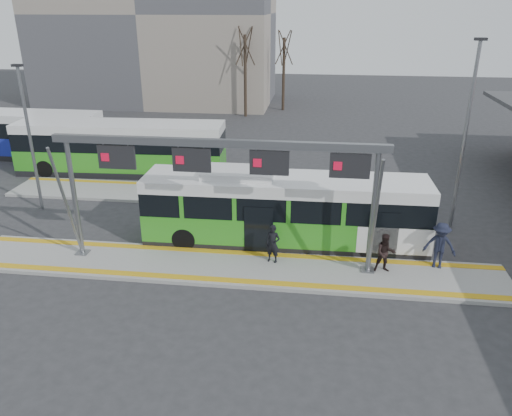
% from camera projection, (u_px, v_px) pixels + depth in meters
% --- Properties ---
extents(ground, '(120.00, 120.00, 0.00)m').
position_uv_depth(ground, '(231.00, 269.00, 20.40)').
color(ground, '#2D2D30').
rests_on(ground, ground).
extents(platform_main, '(22.00, 3.00, 0.15)m').
position_uv_depth(platform_main, '(231.00, 267.00, 20.37)').
color(platform_main, gray).
rests_on(platform_main, ground).
extents(platform_second, '(20.00, 3.00, 0.15)m').
position_uv_depth(platform_second, '(185.00, 194.00, 28.17)').
color(platform_second, gray).
rests_on(platform_second, ground).
extents(tactile_main, '(22.00, 2.65, 0.02)m').
position_uv_depth(tactile_main, '(231.00, 265.00, 20.34)').
color(tactile_main, gold).
rests_on(tactile_main, platform_main).
extents(tactile_second, '(20.00, 0.35, 0.02)m').
position_uv_depth(tactile_second, '(190.00, 186.00, 29.19)').
color(tactile_second, gold).
rests_on(tactile_second, platform_second).
extents(gantry, '(13.00, 1.68, 5.20)m').
position_uv_depth(gantry, '(221.00, 166.00, 19.03)').
color(gantry, slate).
rests_on(gantry, platform_main).
extents(apartment_block, '(24.50, 12.50, 18.40)m').
position_uv_depth(apartment_block, '(155.00, 11.00, 51.49)').
color(apartment_block, gray).
rests_on(apartment_block, ground).
extents(hero_bus, '(12.43, 2.80, 3.41)m').
position_uv_depth(hero_bus, '(284.00, 211.00, 22.05)').
color(hero_bus, black).
rests_on(hero_bus, ground).
extents(bg_bus_green, '(13.02, 3.32, 3.23)m').
position_uv_depth(bg_bus_green, '(121.00, 148.00, 31.32)').
color(bg_bus_green, black).
rests_on(bg_bus_green, ground).
extents(bg_bus_blue, '(12.07, 2.78, 3.14)m').
position_uv_depth(bg_bus_blue, '(15.00, 135.00, 34.73)').
color(bg_bus_blue, black).
rests_on(bg_bus_blue, ground).
extents(passenger_a, '(0.66, 0.50, 1.62)m').
position_uv_depth(passenger_a, '(273.00, 244.00, 20.37)').
color(passenger_a, black).
rests_on(passenger_a, platform_main).
extents(passenger_b, '(0.85, 0.70, 1.61)m').
position_uv_depth(passenger_b, '(385.00, 253.00, 19.63)').
color(passenger_b, black).
rests_on(passenger_b, platform_main).
extents(passenger_c, '(1.39, 1.00, 1.94)m').
position_uv_depth(passenger_c, '(440.00, 245.00, 19.88)').
color(passenger_c, '#1A1D2F').
rests_on(passenger_c, platform_main).
extents(tree_left, '(1.40, 1.40, 8.38)m').
position_uv_depth(tree_left, '(245.00, 47.00, 45.14)').
color(tree_left, '#382B21').
rests_on(tree_left, ground).
extents(tree_mid, '(1.40, 1.40, 7.88)m').
position_uv_depth(tree_mid, '(284.00, 48.00, 48.06)').
color(tree_mid, '#382B21').
rests_on(tree_mid, ground).
extents(tree_far, '(1.40, 1.40, 9.23)m').
position_uv_depth(tree_far, '(44.00, 36.00, 49.63)').
color(tree_far, '#382B21').
rests_on(tree_far, ground).
extents(lamp_west, '(0.50, 0.25, 7.40)m').
position_uv_depth(lamp_west, '(30.00, 136.00, 24.81)').
color(lamp_west, slate).
rests_on(lamp_west, ground).
extents(lamp_east, '(0.50, 0.25, 8.72)m').
position_uv_depth(lamp_east, '(465.00, 134.00, 22.51)').
color(lamp_east, slate).
rests_on(lamp_east, ground).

